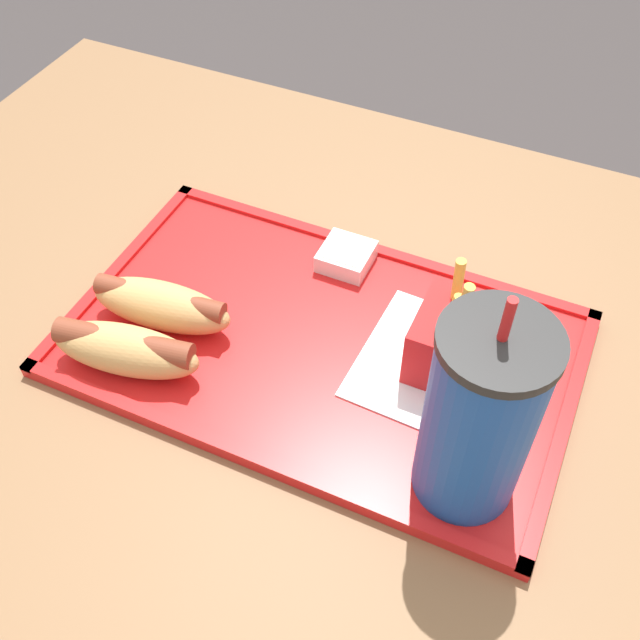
{
  "coord_description": "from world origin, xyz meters",
  "views": [
    {
      "loc": [
        -0.17,
        0.39,
        1.28
      ],
      "look_at": [
        0.02,
        -0.02,
        0.77
      ],
      "focal_mm": 42.0,
      "sensor_mm": 36.0,
      "label": 1
    }
  ],
  "objects": [
    {
      "name": "dining_table",
      "position": [
        0.0,
        0.0,
        0.37
      ],
      "size": [
        1.13,
        0.8,
        0.73
      ],
      "color": "brown",
      "rests_on": "ground_plane"
    },
    {
      "name": "paper_napkin",
      "position": [
        -0.11,
        -0.03,
        0.74
      ],
      "size": [
        0.17,
        0.15,
        0.0
      ],
      "color": "white",
      "rests_on": "food_tray"
    },
    {
      "name": "hot_dog_near",
      "position": [
        0.16,
        0.02,
        0.77
      ],
      "size": [
        0.14,
        0.06,
        0.05
      ],
      "color": "tan",
      "rests_on": "food_tray"
    },
    {
      "name": "food_tray",
      "position": [
        0.02,
        -0.02,
        0.74
      ],
      "size": [
        0.46,
        0.28,
        0.01
      ],
      "color": "red",
      "rests_on": "dining_table"
    },
    {
      "name": "soda_cup",
      "position": [
        -0.15,
        0.07,
        0.83
      ],
      "size": [
        0.08,
        0.08,
        0.21
      ],
      "color": "#194CA5",
      "rests_on": "food_tray"
    },
    {
      "name": "hot_dog_far",
      "position": [
        0.16,
        0.08,
        0.77
      ],
      "size": [
        0.14,
        0.07,
        0.05
      ],
      "color": "tan",
      "rests_on": "food_tray"
    },
    {
      "name": "fries_carton",
      "position": [
        -0.12,
        -0.04,
        0.78
      ],
      "size": [
        0.1,
        0.08,
        0.12
      ],
      "color": "red",
      "rests_on": "food_tray"
    },
    {
      "name": "sauce_cup_mayo",
      "position": [
        0.03,
        -0.12,
        0.75
      ],
      "size": [
        0.05,
        0.05,
        0.02
      ],
      "color": "silver",
      "rests_on": "food_tray"
    },
    {
      "name": "ground_plane",
      "position": [
        0.0,
        0.0,
        0.0
      ],
      "size": [
        8.0,
        8.0,
        0.0
      ],
      "primitive_type": "plane",
      "color": "#383333"
    }
  ]
}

